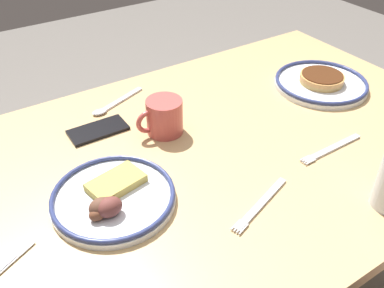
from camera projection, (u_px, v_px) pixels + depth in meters
dining_table at (208, 181)px, 1.05m from camera, size 1.41×0.86×0.72m
plate_near_main at (321, 82)px, 1.23m from camera, size 0.27×0.27×0.04m
plate_center_pancakes at (113, 197)px, 0.85m from camera, size 0.25×0.25×0.05m
coffee_mug at (164, 116)px, 1.03m from camera, size 0.12×0.09×0.09m
cell_phone at (98, 130)px, 1.06m from camera, size 0.14×0.07×0.01m
fork_near at (331, 149)px, 1.00m from camera, size 0.19×0.02×0.01m
fork_far at (260, 205)px, 0.85m from camera, size 0.18×0.08×0.01m
tea_spoon at (112, 105)px, 1.15m from camera, size 0.18×0.08×0.01m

